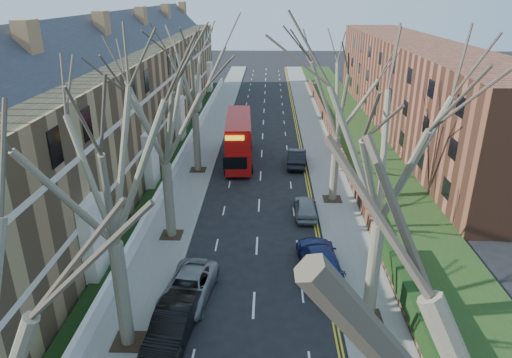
{
  "coord_description": "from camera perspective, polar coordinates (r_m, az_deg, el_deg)",
  "views": [
    {
      "loc": [
        0.68,
        -10.45,
        15.11
      ],
      "look_at": [
        -0.19,
        19.56,
        2.76
      ],
      "focal_mm": 32.0,
      "sensor_mm": 36.0,
      "label": 1
    }
  ],
  "objects": [
    {
      "name": "grass_verge_right",
      "position": [
        52.59,
        12.4,
        5.31
      ],
      "size": [
        6.0,
        102.0,
        0.06
      ],
      "color": "#1E3413",
      "rests_on": "ground"
    },
    {
      "name": "tree_left_mid",
      "position": [
        18.49,
        -18.65,
        3.69
      ],
      "size": [
        10.5,
        10.5,
        14.71
      ],
      "color": "brown",
      "rests_on": "ground"
    },
    {
      "name": "car_left_mid",
      "position": [
        22.53,
        -10.44,
        -17.57
      ],
      "size": [
        2.16,
        4.92,
        1.57
      ],
      "primitive_type": "imported",
      "rotation": [
        0.0,
        0.0,
        -0.11
      ],
      "color": "black",
      "rests_on": "ground"
    },
    {
      "name": "tree_left_far",
      "position": [
        27.83,
        -11.81,
        9.72
      ],
      "size": [
        10.15,
        10.15,
        14.22
      ],
      "color": "brown",
      "rests_on": "ground"
    },
    {
      "name": "car_left_far",
      "position": [
        24.9,
        -8.46,
        -13.27
      ],
      "size": [
        2.99,
        5.33,
        1.41
      ],
      "primitive_type": "imported",
      "rotation": [
        0.0,
        0.0,
        -0.13
      ],
      "color": "gray",
      "rests_on": "ground"
    },
    {
      "name": "tree_right_mid",
      "position": [
        19.91,
        16.26,
        5.26
      ],
      "size": [
        10.5,
        10.5,
        14.71
      ],
      "color": "brown",
      "rests_on": "ground"
    },
    {
      "name": "car_right_near",
      "position": [
        27.1,
        7.92,
        -9.8
      ],
      "size": [
        2.56,
        5.51,
        1.56
      ],
      "primitive_type": "imported",
      "rotation": [
        0.0,
        0.0,
        3.21
      ],
      "color": "navy",
      "rests_on": "ground"
    },
    {
      "name": "pavement_right",
      "position": [
        51.96,
        7.5,
        5.33
      ],
      "size": [
        3.0,
        102.0,
        0.12
      ],
      "primitive_type": "cube",
      "color": "slate",
      "rests_on": "ground"
    },
    {
      "name": "car_right_far",
      "position": [
        42.78,
        5.15,
        2.71
      ],
      "size": [
        2.02,
        4.88,
        1.57
      ],
      "primitive_type": "imported",
      "rotation": [
        0.0,
        0.0,
        3.07
      ],
      "color": "black",
      "rests_on": "ground"
    },
    {
      "name": "tree_right_far",
      "position": [
        33.35,
        10.51,
        11.87
      ],
      "size": [
        10.15,
        10.15,
        14.22
      ],
      "color": "brown",
      "rests_on": "ground"
    },
    {
      "name": "terrace_left",
      "position": [
        44.89,
        -17.22,
        9.05
      ],
      "size": [
        9.7,
        78.0,
        13.6
      ],
      "color": "olive",
      "rests_on": "ground"
    },
    {
      "name": "tree_left_dist",
      "position": [
        39.37,
        -7.92,
        14.05
      ],
      "size": [
        10.5,
        10.5,
        14.71
      ],
      "color": "brown",
      "rests_on": "ground"
    },
    {
      "name": "flats_right",
      "position": [
        56.93,
        19.13,
        10.91
      ],
      "size": [
        13.97,
        54.0,
        10.0
      ],
      "color": "brown",
      "rests_on": "ground"
    },
    {
      "name": "pavement_left",
      "position": [
        52.12,
        -5.8,
        5.46
      ],
      "size": [
        3.0,
        102.0,
        0.12
      ],
      "primitive_type": "cube",
      "color": "slate",
      "rests_on": "ground"
    },
    {
      "name": "double_decker_bus",
      "position": [
        43.34,
        -2.17,
        4.84
      ],
      "size": [
        2.97,
        10.14,
        4.23
      ],
      "rotation": [
        0.0,
        0.0,
        3.2
      ],
      "color": "#A30D0B",
      "rests_on": "ground"
    },
    {
      "name": "car_right_mid",
      "position": [
        33.22,
        6.19,
        -3.53
      ],
      "size": [
        1.62,
        3.98,
        1.35
      ],
      "primitive_type": "imported",
      "rotation": [
        0.0,
        0.0,
        3.15
      ],
      "color": "gray",
      "rests_on": "ground"
    },
    {
      "name": "front_wall_left",
      "position": [
        44.69,
        -9.19,
        3.15
      ],
      "size": [
        0.3,
        78.0,
        1.0
      ],
      "color": "white",
      "rests_on": "ground"
    }
  ]
}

